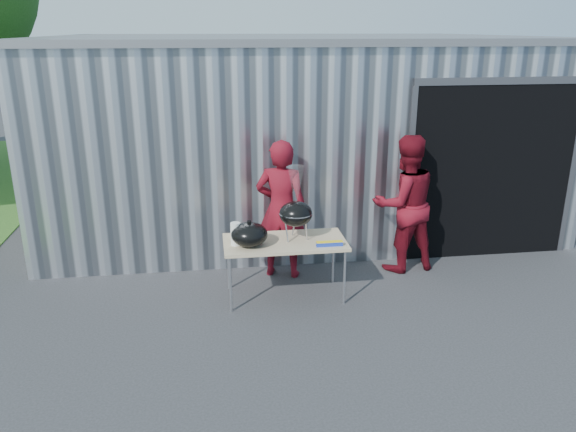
{
  "coord_description": "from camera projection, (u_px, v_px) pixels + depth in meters",
  "views": [
    {
      "loc": [
        -0.69,
        -5.63,
        3.24
      ],
      "look_at": [
        0.22,
        0.8,
        1.05
      ],
      "focal_mm": 35.0,
      "sensor_mm": 36.0,
      "label": 1
    }
  ],
  "objects": [
    {
      "name": "person_bystander",
      "position": [
        404.0,
        204.0,
        7.67
      ],
      "size": [
        1.03,
        0.86,
        1.9
      ],
      "primitive_type": "imported",
      "rotation": [
        0.0,
        0.0,
        3.3
      ],
      "color": "maroon",
      "rests_on": "ground"
    },
    {
      "name": "grill_lid",
      "position": [
        249.0,
        234.0,
        6.69
      ],
      "size": [
        0.44,
        0.44,
        0.32
      ],
      "color": "black",
      "rests_on": "folding_table"
    },
    {
      "name": "kettle_grill",
      "position": [
        296.0,
        207.0,
        6.81
      ],
      "size": [
        0.41,
        0.41,
        0.93
      ],
      "color": "black",
      "rests_on": "folding_table"
    },
    {
      "name": "white_tub",
      "position": [
        239.0,
        233.0,
        7.01
      ],
      "size": [
        0.2,
        0.15,
        0.1
      ],
      "primitive_type": "cube",
      "color": "white",
      "rests_on": "folding_table"
    },
    {
      "name": "paper_towels",
      "position": [
        236.0,
        234.0,
        6.72
      ],
      "size": [
        0.12,
        0.12,
        0.28
      ],
      "primitive_type": "cylinder",
      "color": "white",
      "rests_on": "folding_table"
    },
    {
      "name": "person_cook",
      "position": [
        281.0,
        209.0,
        7.46
      ],
      "size": [
        0.79,
        0.64,
        1.88
      ],
      "primitive_type": "imported",
      "rotation": [
        0.0,
        0.0,
        2.83
      ],
      "color": "maroon",
      "rests_on": "ground"
    },
    {
      "name": "folding_table",
      "position": [
        285.0,
        244.0,
        6.9
      ],
      "size": [
        1.5,
        0.75,
        0.75
      ],
      "color": "tan",
      "rests_on": "ground"
    },
    {
      "name": "foil_box",
      "position": [
        329.0,
        244.0,
        6.71
      ],
      "size": [
        0.32,
        0.05,
        0.06
      ],
      "color": "#1A34AC",
      "rests_on": "folding_table"
    },
    {
      "name": "ground",
      "position": [
        279.0,
        326.0,
        6.41
      ],
      "size": [
        80.0,
        80.0,
        0.0
      ],
      "primitive_type": "plane",
      "color": "#2B2B2E"
    },
    {
      "name": "building",
      "position": [
        297.0,
        124.0,
        10.34
      ],
      "size": [
        8.2,
        6.2,
        3.1
      ],
      "color": "silver",
      "rests_on": "ground"
    }
  ]
}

